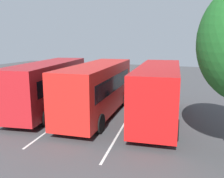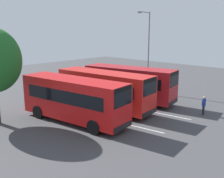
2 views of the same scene
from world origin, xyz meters
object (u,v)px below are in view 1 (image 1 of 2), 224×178
(bus_center_left, at_px, (98,88))
(pedestrian, at_px, (85,81))
(bus_center_right, at_px, (49,85))
(bus_far_left, at_px, (158,91))

(bus_center_left, xyz_separation_m, pedestrian, (7.12, 4.75, -0.94))
(bus_center_left, height_order, pedestrian, bus_center_left)
(bus_center_right, relative_size, pedestrian, 5.84)
(bus_center_right, xyz_separation_m, pedestrian, (7.34, 1.04, -0.94))
(bus_far_left, relative_size, pedestrian, 5.81)
(bus_far_left, height_order, bus_center_right, same)
(bus_center_left, bearing_deg, bus_center_right, 87.23)
(bus_center_right, bearing_deg, bus_far_left, -95.13)
(bus_far_left, height_order, pedestrian, bus_far_left)
(bus_far_left, distance_m, bus_center_left, 3.94)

